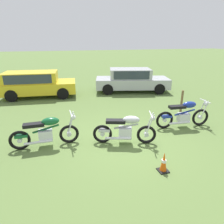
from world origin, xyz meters
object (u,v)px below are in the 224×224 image
at_px(car_yellow, 35,82).
at_px(traffic_cone, 164,163).
at_px(motorcycle_blue, 184,115).
at_px(fence_post_wooden, 182,101).
at_px(car_silver, 131,79).
at_px(motorcycle_green, 46,132).
at_px(motorcycle_silver, 125,129).

distance_m(car_yellow, traffic_cone, 9.07).
bearing_deg(motorcycle_blue, fence_post_wooden, 63.52).
bearing_deg(car_silver, car_yellow, -168.88).
xyz_separation_m(motorcycle_green, traffic_cone, (2.76, -2.22, -0.23)).
bearing_deg(motorcycle_silver, motorcycle_blue, 31.13).
height_order(motorcycle_silver, car_yellow, car_yellow).
xyz_separation_m(motorcycle_blue, car_yellow, (-5.39, 6.29, 0.34)).
height_order(car_silver, traffic_cone, car_silver).
bearing_deg(car_yellow, motorcycle_green, -78.41).
xyz_separation_m(motorcycle_silver, fence_post_wooden, (3.52, 1.99, 0.03)).
distance_m(car_silver, traffic_cone, 8.36).
relative_size(motorcycle_blue, fence_post_wooden, 2.11).
height_order(car_yellow, fence_post_wooden, car_yellow).
xyz_separation_m(car_yellow, traffic_cone, (3.23, -8.46, -0.59)).
distance_m(motorcycle_blue, car_yellow, 8.29).
bearing_deg(traffic_cone, car_silver, 72.64).
height_order(motorcycle_silver, car_silver, car_silver).
relative_size(motorcycle_silver, motorcycle_blue, 0.91).
bearing_deg(motorcycle_blue, car_yellow, 137.65).
bearing_deg(car_yellow, traffic_cone, -61.83).
xyz_separation_m(motorcycle_green, motorcycle_silver, (2.38, -0.57, -0.00)).
xyz_separation_m(motorcycle_silver, motorcycle_blue, (2.54, 0.51, 0.02)).
height_order(motorcycle_blue, car_silver, car_silver).
relative_size(car_yellow, traffic_cone, 8.00).
height_order(motorcycle_green, fence_post_wooden, motorcycle_green).
height_order(motorcycle_silver, motorcycle_blue, same).
distance_m(motorcycle_green, traffic_cone, 3.55).
relative_size(motorcycle_blue, car_yellow, 0.49).
bearing_deg(car_yellow, motorcycle_blue, -42.11).
bearing_deg(car_yellow, motorcycle_silver, -59.98).
bearing_deg(motorcycle_silver, traffic_cone, -57.46).
xyz_separation_m(motorcycle_green, motorcycle_blue, (4.92, -0.05, 0.02)).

